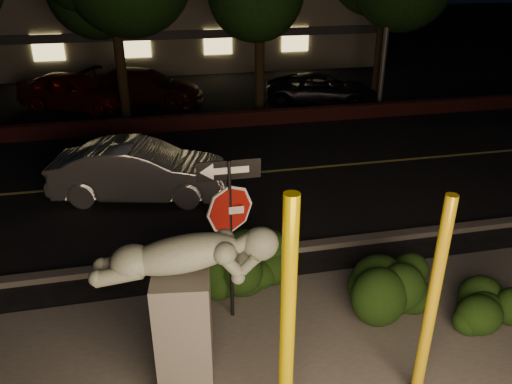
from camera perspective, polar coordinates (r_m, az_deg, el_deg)
ground at (r=16.47m, az=-5.97°, el=5.87°), size 90.00×90.00×0.00m
road at (r=13.69m, az=-4.43°, el=1.82°), size 80.00×8.00×0.01m
lane_marking at (r=13.68m, az=-4.43°, el=1.87°), size 80.00×0.12×0.00m
curb at (r=10.08m, az=-0.99°, el=-7.01°), size 80.00×0.25×0.12m
brick_wall at (r=17.62m, az=-6.53°, el=8.00°), size 40.00×0.35×0.50m
parking_lot at (r=23.16m, az=-8.14°, el=11.49°), size 40.00×12.00×0.01m
building at (r=30.68m, az=-9.77°, el=18.54°), size 22.00×10.20×4.00m
yellow_pole_left at (r=5.69m, az=3.58°, el=-15.88°), size 0.17×0.17×3.41m
yellow_pole_right at (r=6.72m, az=19.44°, el=-12.12°), size 0.15×0.15×3.05m
signpost at (r=7.52m, az=-2.99°, el=-2.12°), size 0.95×0.06×2.79m
sculpture at (r=6.56m, az=-8.12°, el=-11.70°), size 2.33×0.91×2.48m
hedge_center at (r=8.85m, az=-1.70°, el=-8.55°), size 2.19×1.53×1.04m
hedge_right at (r=8.77m, az=16.51°, el=-9.60°), size 1.92×1.26×1.16m
hedge_far_right at (r=9.02m, az=24.61°, el=-10.96°), size 1.49×1.17×0.91m
silver_sedan at (r=12.53m, az=-13.07°, el=2.37°), size 4.47×2.41×1.40m
parked_car_red at (r=20.92m, az=-20.11°, el=10.81°), size 4.65×3.60×1.48m
parked_car_darkred at (r=21.03m, az=-12.71°, el=11.65°), size 5.15×3.55×1.39m
parked_car_dark at (r=20.57m, az=7.52°, el=11.53°), size 4.84×3.35×1.23m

